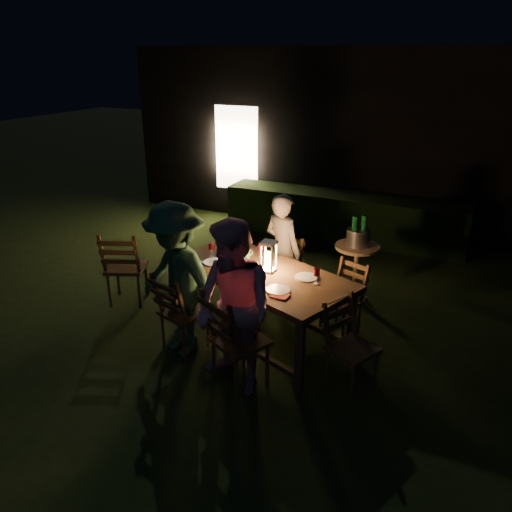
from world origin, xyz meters
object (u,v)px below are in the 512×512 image
at_px(chair_far_left, 279,284).
at_px(bottle_bucket_a, 354,234).
at_px(chair_far_right, 341,312).
at_px(lantern, 269,258).
at_px(chair_end, 350,361).
at_px(dining_table, 262,278).
at_px(person_house_side, 283,251).
at_px(side_table, 357,252).
at_px(bottle_table, 246,254).
at_px(chair_near_left, 184,325).
at_px(person_opp_right, 234,309).
at_px(ice_bucket, 358,237).
at_px(chair_near_right, 238,356).
at_px(person_opp_left, 177,281).
at_px(chair_spare, 127,280).
at_px(bottle_bucket_b, 363,233).

relative_size(chair_far_left, bottle_bucket_a, 2.94).
bearing_deg(chair_far_right, lantern, 55.79).
bearing_deg(chair_end, chair_far_right, -133.56).
bearing_deg(dining_table, chair_far_left, 120.35).
relative_size(person_house_side, side_table, 1.92).
relative_size(chair_end, bottle_table, 3.35).
bearing_deg(chair_near_left, lantern, 54.78).
distance_m(dining_table, bottle_bucket_a, 1.55).
bearing_deg(person_opp_right, chair_far_left, 119.53).
bearing_deg(ice_bucket, side_table, 0.00).
xyz_separation_m(lantern, bottle_bucket_a, (0.60, 1.36, -0.07)).
bearing_deg(person_house_side, side_table, -128.11).
distance_m(chair_near_left, chair_near_right, 0.90).
distance_m(chair_near_right, person_opp_left, 1.04).
distance_m(chair_spare, person_opp_left, 1.54).
bearing_deg(person_opp_left, chair_far_left, 90.02).
bearing_deg(bottle_table, chair_near_right, -68.94).
relative_size(lantern, bottle_bucket_b, 1.09).
relative_size(chair_end, side_table, 1.21).
height_order(dining_table, chair_spare, chair_spare).
distance_m(chair_far_left, person_opp_right, 1.92).
bearing_deg(chair_far_left, chair_near_right, 118.74).
bearing_deg(chair_near_right, chair_end, 51.25).
relative_size(chair_spare, bottle_bucket_a, 3.34).
xyz_separation_m(chair_near_left, bottle_bucket_a, (1.36, 1.95, 0.64)).
xyz_separation_m(chair_near_right, person_house_side, (-0.27, 1.81, 0.42)).
bearing_deg(lantern, person_opp_left, -140.91).
bearing_deg(bottle_table, bottle_bucket_a, 55.31).
distance_m(lantern, bottle_table, 0.30).
bearing_deg(side_table, lantern, -114.95).
xyz_separation_m(bottle_bucket_a, bottle_bucket_b, (0.10, 0.08, 0.00)).
distance_m(chair_near_left, bottle_bucket_a, 2.46).
xyz_separation_m(side_table, ice_bucket, (-0.00, 0.00, 0.20)).
distance_m(chair_near_left, chair_spare, 1.44).
distance_m(chair_far_right, chair_spare, 2.80).
xyz_separation_m(chair_near_left, chair_spare, (-1.29, 0.66, 0.02)).
distance_m(dining_table, ice_bucket, 1.60).
relative_size(side_table, bottle_bucket_b, 2.43).
distance_m(chair_far_left, person_house_side, 0.46).
relative_size(dining_table, person_house_side, 1.53).
distance_m(chair_far_left, bottle_table, 1.06).
bearing_deg(dining_table, person_opp_right, -61.24).
xyz_separation_m(chair_far_left, ice_bucket, (0.86, 0.55, 0.60)).
bearing_deg(side_table, chair_near_right, -104.00).
height_order(person_opp_left, ice_bucket, person_opp_left).
bearing_deg(person_opp_left, dining_table, 61.24).
relative_size(chair_far_right, chair_spare, 0.84).
relative_size(person_house_side, person_opp_left, 0.87).
relative_size(chair_near_right, lantern, 3.10).
xyz_separation_m(chair_far_right, chair_spare, (-2.77, -0.42, 0.05)).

